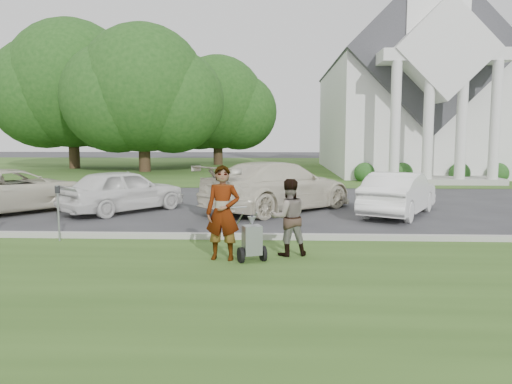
# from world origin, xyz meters

# --- Properties ---
(ground) EXTENTS (120.00, 120.00, 0.00)m
(ground) POSITION_xyz_m (0.00, 0.00, 0.00)
(ground) COLOR #333335
(ground) RESTS_ON ground
(grass_strip) EXTENTS (80.00, 7.00, 0.01)m
(grass_strip) POSITION_xyz_m (0.00, -3.00, 0.01)
(grass_strip) COLOR #2E4D1A
(grass_strip) RESTS_ON ground
(church_lawn) EXTENTS (80.00, 30.00, 0.01)m
(church_lawn) POSITION_xyz_m (0.00, 27.00, 0.01)
(church_lawn) COLOR #2E4D1A
(church_lawn) RESTS_ON ground
(curb) EXTENTS (80.00, 0.18, 0.15)m
(curb) POSITION_xyz_m (0.00, 0.55, 0.07)
(curb) COLOR #9E9E93
(curb) RESTS_ON ground
(church) EXTENTS (9.19, 19.00, 24.10)m
(church) POSITION_xyz_m (9.00, 23.11, 5.94)
(church) COLOR white
(church) RESTS_ON ground
(tree_left) EXTENTS (10.63, 8.40, 9.71)m
(tree_left) POSITION_xyz_m (-8.01, 21.99, 5.11)
(tree_left) COLOR #332316
(tree_left) RESTS_ON ground
(tree_far) EXTENTS (11.64, 9.20, 10.73)m
(tree_far) POSITION_xyz_m (-14.01, 24.99, 5.69)
(tree_far) COLOR #332316
(tree_far) RESTS_ON ground
(tree_back) EXTENTS (9.61, 7.60, 8.89)m
(tree_back) POSITION_xyz_m (-4.01, 29.99, 4.73)
(tree_back) COLOR #332316
(tree_back) RESTS_ON ground
(striping_cart) EXTENTS (0.78, 1.13, 0.97)m
(striping_cart) POSITION_xyz_m (0.32, -1.52, 0.42)
(striping_cart) COLOR black
(striping_cart) RESTS_ON ground
(person_left) EXTENTS (0.73, 0.53, 1.87)m
(person_left) POSITION_xyz_m (-0.25, -1.38, 0.93)
(person_left) COLOR #999999
(person_left) RESTS_ON ground
(person_right) EXTENTS (0.88, 0.76, 1.57)m
(person_right) POSITION_xyz_m (1.05, -0.98, 0.79)
(person_right) COLOR #999999
(person_right) RESTS_ON ground
(parking_meter_near) EXTENTS (0.10, 0.09, 1.32)m
(parking_meter_near) POSITION_xyz_m (-4.25, 0.19, 0.83)
(parking_meter_near) COLOR #96989E
(parking_meter_near) RESTS_ON ground
(car_a) EXTENTS (4.95, 5.35, 1.39)m
(car_a) POSITION_xyz_m (-7.57, 4.56, 0.70)
(car_a) COLOR beige
(car_a) RESTS_ON ground
(car_b) EXTENTS (3.85, 4.21, 1.39)m
(car_b) POSITION_xyz_m (-4.11, 4.68, 0.70)
(car_b) COLOR white
(car_b) RESTS_ON ground
(car_c) EXTENTS (5.54, 5.53, 1.62)m
(car_c) POSITION_xyz_m (0.87, 5.12, 0.81)
(car_c) COLOR beige
(car_c) RESTS_ON ground
(car_d) EXTENTS (3.17, 4.24, 1.34)m
(car_d) POSITION_xyz_m (4.57, 4.37, 0.67)
(car_d) COLOR white
(car_d) RESTS_ON ground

